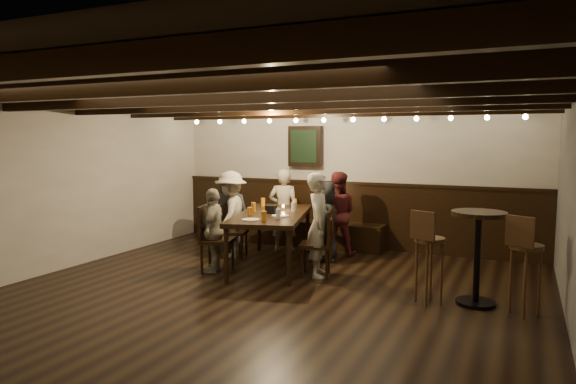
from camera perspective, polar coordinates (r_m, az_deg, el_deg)
The scene contains 27 objects.
room at distance 7.93m, azimuth 1.98°, elevation 0.05°, with size 7.00×7.00×7.00m.
dining_table at distance 7.58m, azimuth -1.82°, elevation -2.83°, with size 1.49×2.30×0.80m.
chair_left_near at distance 8.26m, azimuth -6.13°, elevation -5.42°, with size 0.49×0.49×0.86m.
chair_left_far at distance 7.41m, azimuth -7.99°, elevation -6.57°, with size 0.53×0.53×0.95m.
chair_right_near at distance 8.00m, azimuth 3.89°, elevation -5.79°, with size 0.48×0.48×0.85m.
chair_right_far at distance 7.12m, azimuth 3.22°, elevation -7.10°, with size 0.52×0.52×0.92m.
person_bench_left at distance 8.66m, azimuth -6.54°, elevation -2.14°, with size 0.66×0.43×1.35m, color #2B2B2D.
person_bench_centre at distance 8.61m, azimuth -0.49°, elevation -2.02°, with size 0.51×0.33×1.39m, color gray.
person_bench_right at distance 8.36m, azimuth 5.44°, elevation -2.38°, with size 0.66×0.51×1.36m, color maroon.
person_left_near at distance 8.19m, azimuth -6.38°, elevation -2.48°, with size 0.89×0.51×1.38m, color #A19989.
person_left_far at distance 7.35m, azimuth -8.25°, elevation -4.22°, with size 0.70×0.29×1.19m, color #9E957E.
person_right_near at distance 7.93m, azimuth 4.14°, elevation -3.26°, with size 0.61×0.39×1.24m, color black.
person_right_far at distance 7.03m, azimuth 3.49°, elevation -3.65°, with size 0.52×0.34×1.43m, color #B3AC97.
pint_a at distance 8.30m, azimuth -2.80°, elevation -1.12°, with size 0.07×0.07×0.14m, color #BF7219.
pint_b at distance 8.15m, azimuth 0.77°, elevation -1.24°, with size 0.07×0.07×0.14m, color #BF7219.
pint_c at distance 7.72m, azimuth -3.87°, elevation -1.67°, with size 0.07×0.07×0.14m, color #BF7219.
pint_d at distance 7.71m, azimuth 0.65°, elevation -1.67°, with size 0.07×0.07×0.14m, color silver.
pint_e at distance 7.17m, azimuth -4.24°, elevation -2.26°, with size 0.07×0.07×0.14m, color #BF7219.
pint_f at distance 6.99m, azimuth -1.07°, elevation -2.46°, with size 0.07×0.07×0.14m, color silver.
pint_g at distance 6.77m, azimuth -2.70°, elevation -2.73°, with size 0.07×0.07×0.14m, color #BF7219.
plate_near at distance 6.92m, azimuth -4.15°, elevation -3.08°, with size 0.24×0.24×0.01m, color white.
plate_far at distance 7.24m, azimuth -0.88°, elevation -2.66°, with size 0.24×0.24×0.01m, color white.
condiment_caddy at distance 7.51m, azimuth -1.90°, elevation -1.94°, with size 0.15×0.10×0.12m, color black.
candle at distance 7.84m, azimuth -0.54°, elevation -1.87°, with size 0.05×0.05×0.05m, color beige.
high_top_table at distance 6.21m, azimuth 20.34°, elevation -5.41°, with size 0.61×0.61×1.07m.
bar_stool_left at distance 6.13m, azimuth 15.36°, elevation -8.27°, with size 0.38×0.39×1.09m.
bar_stool_right at distance 6.11m, azimuth 24.83°, elevation -8.67°, with size 0.39×0.40×1.09m.
Camera 1 is at (2.78, -5.05, 1.89)m, focal length 32.00 mm.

